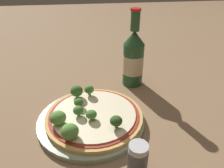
# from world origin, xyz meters

# --- Properties ---
(ground_plane) EXTENTS (3.00, 3.00, 0.00)m
(ground_plane) POSITION_xyz_m (0.00, 0.00, 0.00)
(ground_plane) COLOR #846647
(plate) EXTENTS (0.25, 0.25, 0.01)m
(plate) POSITION_xyz_m (0.00, -0.01, 0.01)
(plate) COLOR #93A384
(plate) RESTS_ON ground_plane
(pizza) EXTENTS (0.22, 0.22, 0.01)m
(pizza) POSITION_xyz_m (0.01, -0.01, 0.02)
(pizza) COLOR tan
(pizza) RESTS_ON plate
(broccoli_floret_0) EXTENTS (0.03, 0.03, 0.03)m
(broccoli_floret_0) POSITION_xyz_m (0.05, -0.06, 0.04)
(broccoli_floret_0) COLOR #89A866
(broccoli_floret_0) RESTS_ON pizza
(broccoli_floret_1) EXTENTS (0.04, 0.04, 0.03)m
(broccoli_floret_1) POSITION_xyz_m (-0.04, -0.08, 0.04)
(broccoli_floret_1) COLOR #89A866
(broccoli_floret_1) RESTS_ON pizza
(broccoli_floret_2) EXTENTS (0.03, 0.03, 0.03)m
(broccoli_floret_2) POSITION_xyz_m (-0.03, 0.06, 0.04)
(broccoli_floret_2) COLOR #89A866
(broccoli_floret_2) RESTS_ON pizza
(broccoli_floret_3) EXTENTS (0.02, 0.02, 0.03)m
(broccoli_floret_3) POSITION_xyz_m (0.00, 0.07, 0.04)
(broccoli_floret_3) COLOR #89A866
(broccoli_floret_3) RESTS_ON pizza
(broccoli_floret_4) EXTENTS (0.02, 0.02, 0.02)m
(broccoli_floret_4) POSITION_xyz_m (-0.03, 0.02, 0.04)
(broccoli_floret_4) COLOR #89A866
(broccoli_floret_4) RESTS_ON pizza
(broccoli_floret_5) EXTENTS (0.02, 0.02, 0.02)m
(broccoli_floret_5) POSITION_xyz_m (-0.00, -0.03, 0.04)
(broccoli_floret_5) COLOR #89A866
(broccoli_floret_5) RESTS_ON pizza
(broccoli_floret_6) EXTENTS (0.04, 0.04, 0.03)m
(broccoli_floret_6) POSITION_xyz_m (-0.07, -0.03, 0.04)
(broccoli_floret_6) COLOR #89A866
(broccoli_floret_6) RESTS_ON pizza
(broccoli_floret_7) EXTENTS (0.02, 0.02, 0.02)m
(broccoli_floret_7) POSITION_xyz_m (-0.03, -0.01, 0.04)
(broccoli_floret_7) COLOR #89A866
(broccoli_floret_7) RESTS_ON pizza
(beer_bottle) EXTENTS (0.06, 0.06, 0.22)m
(beer_bottle) POSITION_xyz_m (0.13, 0.16, 0.08)
(beer_bottle) COLOR #234C28
(beer_bottle) RESTS_ON ground_plane
(pepper_shaker) EXTENTS (0.04, 0.04, 0.06)m
(pepper_shaker) POSITION_xyz_m (0.07, -0.15, 0.03)
(pepper_shaker) COLOR #4C4C51
(pepper_shaker) RESTS_ON ground_plane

